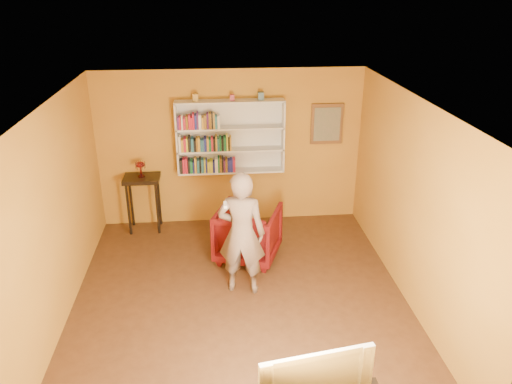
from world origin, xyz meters
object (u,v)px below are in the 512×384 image
console_table (142,186)px  bookshelf (230,136)px  television (312,373)px  person (242,234)px  armchair (248,233)px  ruby_lustre (140,166)px

console_table → bookshelf: bearing=6.0°
bookshelf → television: 4.76m
person → television: bearing=112.6°
armchair → person: (-0.15, -0.87, 0.46)m
bookshelf → console_table: bookshelf is taller
console_table → armchair: (1.70, -1.11, -0.39)m
ruby_lustre → person: size_ratio=0.15×
bookshelf → console_table: bearing=-174.0°
ruby_lustre → armchair: bearing=-33.0°
armchair → television: 3.43m
console_table → person: size_ratio=0.55×
console_table → television: size_ratio=0.93×
bookshelf → ruby_lustre: size_ratio=6.76×
console_table → ruby_lustre: (0.00, -0.00, 0.36)m
ruby_lustre → person: (1.55, -1.98, -0.29)m
console_table → person: 2.52m
console_table → television: (2.02, -4.50, -0.02)m
ruby_lustre → television: bearing=-65.8°
bookshelf → person: bookshelf is taller
ruby_lustre → person: 2.53m
bookshelf → console_table: 1.71m
bookshelf → television: (0.51, -4.66, -0.81)m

